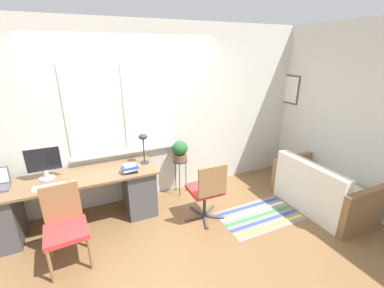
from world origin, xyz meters
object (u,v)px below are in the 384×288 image
Objects in this scene: keyboard at (49,187)px; couch_loveseat at (320,191)px; mouse at (73,182)px; plant_stand at (180,165)px; potted_plant at (180,151)px; desk_lamp at (143,141)px; office_chair_swivel at (207,190)px; desk_chair_wooden at (65,224)px; monitor at (44,162)px; book_stack at (130,169)px.

couch_loveseat is (3.62, -0.91, -0.46)m from keyboard.
couch_loveseat reaches higher than mouse.
plant_stand is (1.59, 0.37, -0.23)m from mouse.
potted_plant is (0.00, 0.00, 0.25)m from plant_stand.
mouse is at bearing -166.52° from desk_lamp.
couch_loveseat is (2.38, -1.15, -0.79)m from desk_lamp.
office_chair_swivel is 0.85m from plant_stand.
keyboard is at bearing -12.87° from office_chair_swivel.
plant_stand is 0.25m from potted_plant.
mouse is at bearing -167.01° from potted_plant.
desk_chair_wooden is at bearing -146.95° from desk_lamp.
monitor reaches higher than keyboard.
monitor is 0.48× the size of office_chair_swivel.
keyboard is 0.40× the size of desk_chair_wooden.
mouse is at bearing -179.11° from book_stack.
desk_chair_wooden is at bearing -77.03° from monitor.
mouse is 0.08× the size of desk_chair_wooden.
office_chair_swivel is 0.67× the size of couch_loveseat.
desk_chair_wooden reaches higher than book_stack.
book_stack is 0.98m from plant_stand.
plant_stand is (-1.76, 1.28, 0.25)m from couch_loveseat.
book_stack reaches higher than plant_stand.
book_stack reaches higher than keyboard.
desk_chair_wooden is 3.51m from couch_loveseat.
couch_loveseat is 2.19m from plant_stand.
potted_plant reaches higher than plant_stand.
desk_chair_wooden is at bearing -149.55° from book_stack.
desk_chair_wooden is (-0.84, -0.49, -0.30)m from book_stack.
mouse is 0.06× the size of couch_loveseat.
desk_lamp reaches higher than book_stack.
mouse is 0.17× the size of desk_lamp.
monitor is at bearing 178.00° from desk_lamp.
potted_plant reaches higher than book_stack.
monitor is 1.91× the size of book_stack.
desk_lamp reaches higher than plant_stand.
mouse is 0.57m from desk_chair_wooden.
keyboard is at bearing -169.21° from desk_lamp.
desk_chair_wooden is (0.18, -0.76, -0.47)m from monitor.
couch_loveseat reaches higher than keyboard.
monitor reaches higher than potted_plant.
keyboard is 3.76m from couch_loveseat.
desk_lamp is 2.76m from couch_loveseat.
mouse is 3.50m from couch_loveseat.
couch_loveseat is at bearing -15.27° from mouse.
desk_lamp is 0.83m from plant_stand.
mouse is 1.73m from office_chair_swivel.
keyboard is 1.59× the size of book_stack.
plant_stand is (-0.06, 0.84, 0.03)m from office_chair_swivel.
potted_plant is (1.72, 0.85, 0.29)m from desk_chair_wooden.
mouse is at bearing 74.73° from couch_loveseat.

